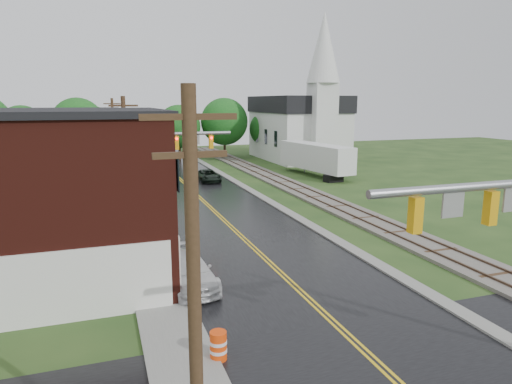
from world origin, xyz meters
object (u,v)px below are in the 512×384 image
traffic_signal_near (508,223)px  pickup_white (187,271)px  suv_dark (208,176)px  traffic_signal_far (167,150)px  tree_left_e (94,136)px  tree_left_c (39,145)px  semi_trailer (316,157)px  utility_pole_a (194,304)px  church (301,121)px  construction_barrel (218,346)px  utility_pole_b (127,163)px  utility_pole_c (114,138)px  brick_building (11,200)px

traffic_signal_near → pickup_white: (-8.27, 10.07, -4.23)m
traffic_signal_near → suv_dark: traffic_signal_near is taller
traffic_signal_far → tree_left_e: 19.65m
tree_left_c → traffic_signal_far: bearing=-51.2°
traffic_signal_near → semi_trailer: traffic_signal_near is taller
utility_pole_a → church: bearing=63.5°
traffic_signal_far → construction_barrel: traffic_signal_far is taller
traffic_signal_near → semi_trailer: bearing=72.2°
utility_pole_a → traffic_signal_near: bearing=11.0°
utility_pole_b → utility_pole_c: same height
church → pickup_white: size_ratio=3.94×
utility_pole_a → pickup_white: (2.00, 12.07, -3.98)m
brick_building → tree_left_c: bearing=93.1°
utility_pole_c → tree_left_c: size_ratio=1.18×
traffic_signal_near → suv_dark: bearing=91.2°
utility_pole_a → construction_barrel: bearing=71.5°
utility_pole_a → pickup_white: bearing=80.6°
utility_pole_a → tree_left_e: bearing=92.6°
traffic_signal_near → tree_left_e: tree_left_e is taller
utility_pole_c → tree_left_c: utility_pole_c is taller
brick_building → suv_dark: brick_building is taller
utility_pole_c → construction_barrel: 38.88m
construction_barrel → tree_left_c: bearing=104.4°
traffic_signal_near → traffic_signal_far: (-6.94, 25.00, 0.01)m
traffic_signal_far → tree_left_c: bearing=128.8°
utility_pole_b → tree_left_e: (-2.05, 23.90, 0.09)m
traffic_signal_far → utility_pole_c: bearing=101.1°
utility_pole_a → construction_barrel: size_ratio=8.74×
traffic_signal_far → tree_left_c: size_ratio=0.96×
pickup_white → utility_pole_a: bearing=-104.9°
traffic_signal_near → construction_barrel: bearing=158.2°
utility_pole_c → pickup_white: bearing=-86.4°
church → utility_pole_c: bearing=-160.0°
traffic_signal_far → utility_pole_b: utility_pole_b is taller
construction_barrel → tree_left_e: bearing=95.4°
utility_pole_b → utility_pole_c: (0.00, 22.00, 0.00)m
church → semi_trailer: 15.19m
utility_pole_b → utility_pole_c: size_ratio=1.00×
traffic_signal_far → pickup_white: bearing=-95.1°
utility_pole_b → tree_left_c: 19.24m
traffic_signal_near → utility_pole_c: utility_pole_c is taller
tree_left_c → pickup_white: 29.50m
church → utility_pole_b: bearing=-130.2°
traffic_signal_far → tree_left_e: tree_left_e is taller
tree_left_c → utility_pole_c: bearing=30.2°
traffic_signal_near → pickup_white: size_ratio=1.45×
brick_building → utility_pole_a: (5.68, -15.00, 0.57)m
church → suv_dark: bearing=-141.3°
tree_left_e → church: bearing=15.2°
traffic_signal_near → utility_pole_c: bearing=103.7°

